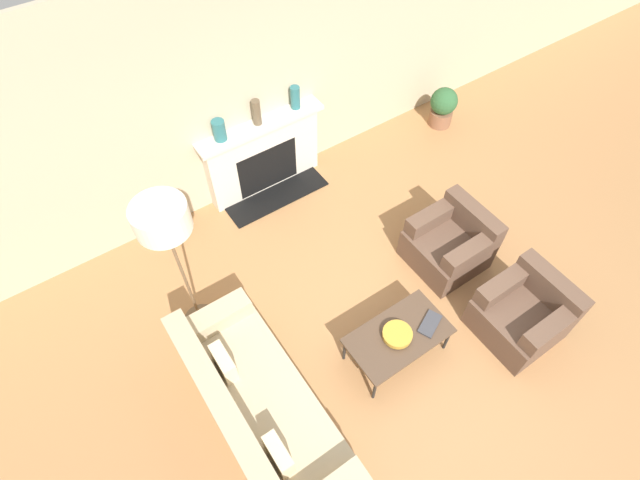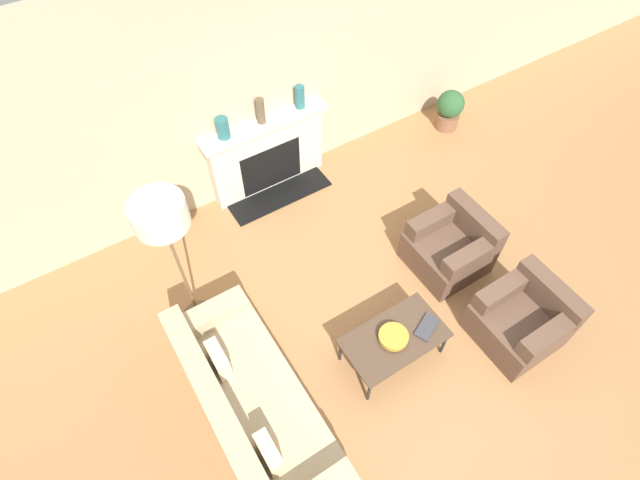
{
  "view_description": "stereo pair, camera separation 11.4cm",
  "coord_description": "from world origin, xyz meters",
  "px_view_note": "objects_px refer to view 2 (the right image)",
  "views": [
    {
      "loc": [
        -2.2,
        -1.31,
        4.84
      ],
      "look_at": [
        -0.32,
        1.46,
        0.45
      ],
      "focal_mm": 28.0,
      "sensor_mm": 36.0,
      "label": 1
    },
    {
      "loc": [
        -2.1,
        -1.37,
        4.84
      ],
      "look_at": [
        -0.32,
        1.46,
        0.45
      ],
      "focal_mm": 28.0,
      "sensor_mm": 36.0,
      "label": 2
    }
  ],
  "objects_px": {
    "couch": "(253,410)",
    "book": "(427,327)",
    "armchair_far": "(451,247)",
    "floor_lamp": "(163,224)",
    "armchair_near": "(522,319)",
    "mantel_vase_center_right": "(300,97)",
    "fireplace": "(267,155)",
    "mantel_vase_center_left": "(261,111)",
    "coffee_table": "(395,339)",
    "potted_plant": "(450,109)",
    "mantel_vase_left": "(223,128)",
    "bowl": "(393,337)"
  },
  "relations": [
    {
      "from": "couch",
      "to": "book",
      "type": "bearing_deg",
      "value": -97.27
    },
    {
      "from": "armchair_far",
      "to": "floor_lamp",
      "type": "relative_size",
      "value": 0.42
    },
    {
      "from": "armchair_near",
      "to": "floor_lamp",
      "type": "distance_m",
      "value": 3.64
    },
    {
      "from": "couch",
      "to": "mantel_vase_center_right",
      "type": "bearing_deg",
      "value": -38.35
    },
    {
      "from": "fireplace",
      "to": "couch",
      "type": "distance_m",
      "value": 3.14
    },
    {
      "from": "mantel_vase_center_left",
      "to": "mantel_vase_center_right",
      "type": "relative_size",
      "value": 1.11
    },
    {
      "from": "coffee_table",
      "to": "potted_plant",
      "type": "height_order",
      "value": "potted_plant"
    },
    {
      "from": "couch",
      "to": "coffee_table",
      "type": "height_order",
      "value": "couch"
    },
    {
      "from": "coffee_table",
      "to": "mantel_vase_center_right",
      "type": "height_order",
      "value": "mantel_vase_center_right"
    },
    {
      "from": "fireplace",
      "to": "floor_lamp",
      "type": "bearing_deg",
      "value": -140.26
    },
    {
      "from": "mantel_vase_left",
      "to": "armchair_near",
      "type": "bearing_deg",
      "value": -63.88
    },
    {
      "from": "mantel_vase_center_left",
      "to": "mantel_vase_left",
      "type": "bearing_deg",
      "value": -180.0
    },
    {
      "from": "book",
      "to": "floor_lamp",
      "type": "height_order",
      "value": "floor_lamp"
    },
    {
      "from": "floor_lamp",
      "to": "mantel_vase_center_left",
      "type": "xyz_separation_m",
      "value": [
        1.61,
        1.37,
        -0.42
      ]
    },
    {
      "from": "fireplace",
      "to": "armchair_near",
      "type": "bearing_deg",
      "value": -71.12
    },
    {
      "from": "potted_plant",
      "to": "fireplace",
      "type": "bearing_deg",
      "value": 172.47
    },
    {
      "from": "bowl",
      "to": "mantel_vase_center_left",
      "type": "height_order",
      "value": "mantel_vase_center_left"
    },
    {
      "from": "mantel_vase_center_left",
      "to": "armchair_near",
      "type": "bearing_deg",
      "value": -70.94
    },
    {
      "from": "couch",
      "to": "potted_plant",
      "type": "xyz_separation_m",
      "value": [
        4.37,
        2.32,
        -0.0
      ]
    },
    {
      "from": "couch",
      "to": "coffee_table",
      "type": "relative_size",
      "value": 2.08
    },
    {
      "from": "floor_lamp",
      "to": "potted_plant",
      "type": "bearing_deg",
      "value": 12.76
    },
    {
      "from": "armchair_far",
      "to": "bowl",
      "type": "xyz_separation_m",
      "value": [
        -1.3,
        -0.6,
        0.16
      ]
    },
    {
      "from": "floor_lamp",
      "to": "mantel_vase_center_left",
      "type": "distance_m",
      "value": 2.16
    },
    {
      "from": "armchair_near",
      "to": "potted_plant",
      "type": "xyz_separation_m",
      "value": [
        1.61,
        2.96,
        0.02
      ]
    },
    {
      "from": "coffee_table",
      "to": "floor_lamp",
      "type": "distance_m",
      "value": 2.43
    },
    {
      "from": "bowl",
      "to": "mantel_vase_center_left",
      "type": "bearing_deg",
      "value": 87.07
    },
    {
      "from": "coffee_table",
      "to": "armchair_near",
      "type": "bearing_deg",
      "value": -21.4
    },
    {
      "from": "bowl",
      "to": "mantel_vase_center_right",
      "type": "height_order",
      "value": "mantel_vase_center_right"
    },
    {
      "from": "floor_lamp",
      "to": "mantel_vase_center_right",
      "type": "relative_size",
      "value": 6.52
    },
    {
      "from": "armchair_far",
      "to": "potted_plant",
      "type": "height_order",
      "value": "armchair_far"
    },
    {
      "from": "mantel_vase_center_left",
      "to": "floor_lamp",
      "type": "bearing_deg",
      "value": -139.66
    },
    {
      "from": "coffee_table",
      "to": "book",
      "type": "distance_m",
      "value": 0.34
    },
    {
      "from": "armchair_near",
      "to": "mantel_vase_center_right",
      "type": "height_order",
      "value": "mantel_vase_center_right"
    },
    {
      "from": "bowl",
      "to": "potted_plant",
      "type": "distance_m",
      "value": 3.82
    },
    {
      "from": "couch",
      "to": "potted_plant",
      "type": "bearing_deg",
      "value": -62.04
    },
    {
      "from": "armchair_far",
      "to": "floor_lamp",
      "type": "bearing_deg",
      "value": -107.65
    },
    {
      "from": "armchair_far",
      "to": "coffee_table",
      "type": "height_order",
      "value": "armchair_far"
    },
    {
      "from": "armchair_near",
      "to": "armchair_far",
      "type": "distance_m",
      "value": 1.09
    },
    {
      "from": "mantel_vase_center_left",
      "to": "coffee_table",
      "type": "bearing_deg",
      "value": -92.38
    },
    {
      "from": "floor_lamp",
      "to": "mantel_vase_left",
      "type": "xyz_separation_m",
      "value": [
        1.13,
        1.37,
        -0.45
      ]
    },
    {
      "from": "armchair_far",
      "to": "potted_plant",
      "type": "xyz_separation_m",
      "value": [
        1.61,
        1.87,
        0.02
      ]
    },
    {
      "from": "couch",
      "to": "coffee_table",
      "type": "distance_m",
      "value": 1.5
    },
    {
      "from": "coffee_table",
      "to": "potted_plant",
      "type": "xyz_separation_m",
      "value": [
        2.88,
        2.46,
        -0.06
      ]
    },
    {
      "from": "couch",
      "to": "floor_lamp",
      "type": "relative_size",
      "value": 1.14
    },
    {
      "from": "armchair_far",
      "to": "book",
      "type": "relative_size",
      "value": 2.47
    },
    {
      "from": "couch",
      "to": "coffee_table",
      "type": "bearing_deg",
      "value": -95.48
    },
    {
      "from": "coffee_table",
      "to": "book",
      "type": "xyz_separation_m",
      "value": [
        0.33,
        -0.09,
        0.04
      ]
    },
    {
      "from": "mantel_vase_center_right",
      "to": "armchair_far",
      "type": "bearing_deg",
      "value": -74.4
    },
    {
      "from": "couch",
      "to": "armchair_near",
      "type": "distance_m",
      "value": 2.84
    },
    {
      "from": "floor_lamp",
      "to": "potted_plant",
      "type": "height_order",
      "value": "floor_lamp"
    }
  ]
}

